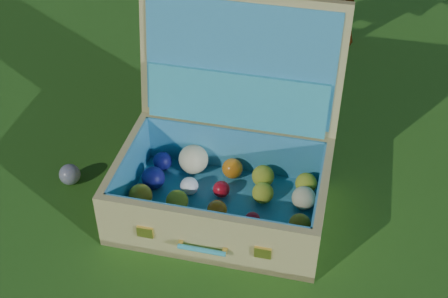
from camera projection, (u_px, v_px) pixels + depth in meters
The scene contains 3 objects.
ground at pixel (180, 187), 2.09m from camera, with size 60.00×60.00×0.00m, color #215114.
stray_ball at pixel (70, 174), 2.09m from camera, with size 0.07×0.07×0.07m, color #3C659E.
suitcase at pixel (226, 153), 1.96m from camera, with size 0.71×0.62×0.62m.
Camera 1 is at (0.32, -1.51, 1.42)m, focal length 50.00 mm.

